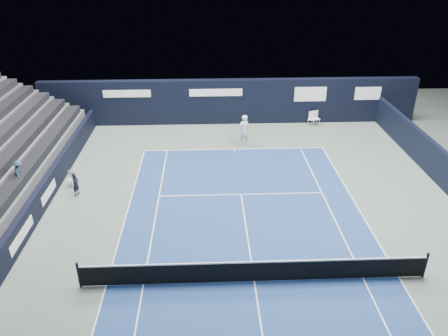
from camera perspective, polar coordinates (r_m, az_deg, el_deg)
The scene contains 11 objects.
ground at distance 18.40m, azimuth 3.31°, elevation -10.44°, with size 48.00×48.00×0.00m, color #57675E.
court_surface at distance 16.86m, azimuth 3.97°, elevation -14.55°, with size 10.97×23.77×0.01m, color navy.
folding_chair_back_a at distance 31.12m, azimuth 11.37°, elevation 6.66°, with size 0.53×0.55×0.95m.
folding_chair_back_b at distance 31.18m, azimuth 11.87°, elevation 6.55°, with size 0.54×0.53×1.02m.
line_judge_chair at distance 23.97m, azimuth -19.32°, elevation -1.18°, with size 0.43×0.42×0.81m.
line_judge at distance 22.94m, azimuth -18.79°, elevation -2.02°, with size 0.43×0.29×1.19m, color black.
court_markings at distance 16.86m, azimuth 3.97°, elevation -14.54°, with size 11.03×23.83×0.00m.
tennis_net at distance 16.53m, azimuth 4.03°, elevation -13.24°, with size 12.90×0.10×1.10m.
back_sponsor_wall at distance 30.62m, azimuth 0.82°, elevation 8.69°, with size 26.00×0.63×3.10m.
side_barrier_left at distance 22.70m, azimuth -22.33°, elevation -2.98°, with size 0.33×22.00×1.20m.
tennis_player at distance 27.16m, azimuth 2.61°, elevation 4.96°, with size 0.86×0.98×1.98m.
Camera 1 is at (-1.67, -12.52, 11.17)m, focal length 35.00 mm.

